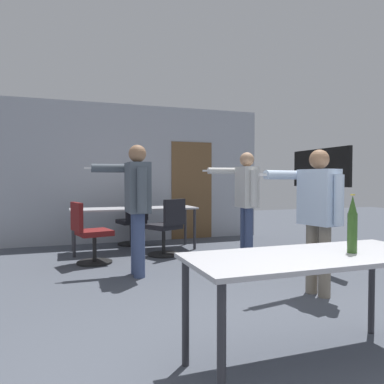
# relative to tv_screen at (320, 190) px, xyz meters

# --- Properties ---
(back_wall) EXTENTS (5.21, 0.12, 2.76)m
(back_wall) POSITION_rel_tv_screen_xyz_m (-2.02, 3.02, 0.27)
(back_wall) COLOR #A3A8B2
(back_wall) RESTS_ON ground_plane
(conference_table_near) EXTENTS (1.72, 0.71, 0.76)m
(conference_table_near) POSITION_rel_tv_screen_xyz_m (-2.02, -2.49, -0.42)
(conference_table_near) COLOR #A8A8AD
(conference_table_near) RESTS_ON ground_plane
(conference_table_far) EXTENTS (2.19, 0.65, 0.76)m
(conference_table_far) POSITION_rel_tv_screen_xyz_m (-2.36, 2.01, -0.41)
(conference_table_far) COLOR #A8A8AD
(conference_table_far) RESTS_ON ground_plane
(tv_screen) EXTENTS (0.44, 1.23, 1.70)m
(tv_screen) POSITION_rel_tv_screen_xyz_m (0.00, 0.00, 0.00)
(tv_screen) COLOR black
(tv_screen) RESTS_ON ground_plane
(person_left_plaid) EXTENTS (0.76, 0.67, 1.68)m
(person_left_plaid) POSITION_rel_tv_screen_xyz_m (-0.84, 0.71, -0.08)
(person_left_plaid) COLOR #3D4C75
(person_left_plaid) RESTS_ON ground_plane
(person_far_watching) EXTENTS (0.78, 0.72, 1.70)m
(person_far_watching) POSITION_rel_tv_screen_xyz_m (-2.67, 0.26, -0.08)
(person_far_watching) COLOR #3D4C75
(person_far_watching) RESTS_ON ground_plane
(person_right_polo) EXTENTS (0.80, 0.61, 1.57)m
(person_right_polo) POSITION_rel_tv_screen_xyz_m (-0.99, -1.21, -0.15)
(person_right_polo) COLOR slate
(person_right_polo) RESTS_ON ground_plane
(office_chair_side_rolled) EXTENTS (0.64, 0.67, 0.94)m
(office_chair_side_rolled) POSITION_rel_tv_screen_xyz_m (-1.96, 1.35, -0.65)
(office_chair_side_rolled) COLOR black
(office_chair_side_rolled) RESTS_ON ground_plane
(office_chair_far_left) EXTENTS (0.61, 0.56, 0.92)m
(office_chair_far_left) POSITION_rel_tv_screen_xyz_m (-3.20, 1.16, -0.67)
(office_chair_far_left) COLOR black
(office_chair_far_left) RESTS_ON ground_plane
(office_chair_near_pushed) EXTENTS (0.56, 0.61, 0.91)m
(office_chair_near_pushed) POSITION_rel_tv_screen_xyz_m (-2.30, 2.54, -0.68)
(office_chair_near_pushed) COLOR black
(office_chair_near_pushed) RESTS_ON ground_plane
(beer_bottle) EXTENTS (0.06, 0.06, 0.40)m
(beer_bottle) POSITION_rel_tv_screen_xyz_m (-1.74, -2.53, -0.15)
(beer_bottle) COLOR #2D511E
(beer_bottle) RESTS_ON conference_table_near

